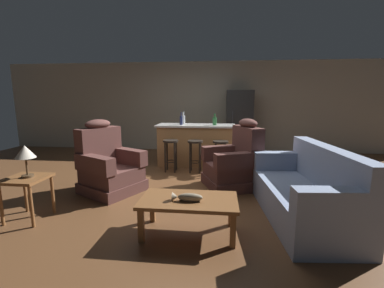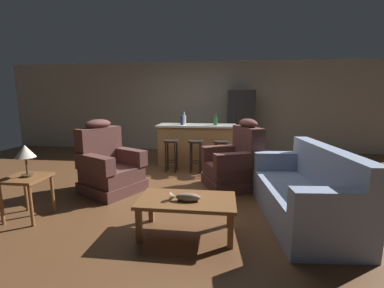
% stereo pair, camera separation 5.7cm
% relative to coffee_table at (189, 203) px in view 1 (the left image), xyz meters
% --- Properties ---
extents(ground_plane, '(12.00, 12.00, 0.00)m').
position_rel_coffee_table_xyz_m(ground_plane, '(-0.21, 1.80, -0.36)').
color(ground_plane, brown).
extents(back_wall, '(12.00, 0.05, 2.60)m').
position_rel_coffee_table_xyz_m(back_wall, '(-0.21, 4.92, 0.94)').
color(back_wall, '#A89E89').
rests_on(back_wall, ground_plane).
extents(coffee_table, '(1.10, 0.60, 0.42)m').
position_rel_coffee_table_xyz_m(coffee_table, '(0.00, 0.00, 0.00)').
color(coffee_table, brown).
rests_on(coffee_table, ground_plane).
extents(fish_figurine, '(0.34, 0.10, 0.10)m').
position_rel_coffee_table_xyz_m(fish_figurine, '(-0.01, -0.07, 0.10)').
color(fish_figurine, '#4C3823').
rests_on(fish_figurine, coffee_table).
extents(couch, '(1.00, 1.96, 0.94)m').
position_rel_coffee_table_xyz_m(couch, '(1.46, 0.55, -0.02)').
color(couch, '#8493B2').
rests_on(couch, ground_plane).
extents(recliner_near_lamp, '(1.14, 1.14, 1.20)m').
position_rel_coffee_table_xyz_m(recliner_near_lamp, '(-1.50, 1.25, 0.06)').
color(recliner_near_lamp, brown).
rests_on(recliner_near_lamp, ground_plane).
extents(recliner_near_island, '(1.09, 1.09, 1.20)m').
position_rel_coffee_table_xyz_m(recliner_near_island, '(0.62, 1.70, 0.06)').
color(recliner_near_island, brown).
rests_on(recliner_near_island, ground_plane).
extents(end_table, '(0.48, 0.48, 0.56)m').
position_rel_coffee_table_xyz_m(end_table, '(-2.09, 0.14, 0.10)').
color(end_table, brown).
rests_on(end_table, ground_plane).
extents(table_lamp, '(0.24, 0.24, 0.41)m').
position_rel_coffee_table_xyz_m(table_lamp, '(-2.07, 0.15, 0.50)').
color(table_lamp, '#4C3823').
rests_on(table_lamp, end_table).
extents(kitchen_island, '(1.80, 0.70, 0.95)m').
position_rel_coffee_table_xyz_m(kitchen_island, '(-0.21, 3.15, 0.11)').
color(kitchen_island, '#9E7042').
rests_on(kitchen_island, ground_plane).
extents(bar_stool_left, '(0.32, 0.32, 0.68)m').
position_rel_coffee_table_xyz_m(bar_stool_left, '(-0.69, 2.52, 0.11)').
color(bar_stool_left, black).
rests_on(bar_stool_left, ground_plane).
extents(bar_stool_middle, '(0.32, 0.32, 0.68)m').
position_rel_coffee_table_xyz_m(bar_stool_middle, '(-0.17, 2.52, 0.11)').
color(bar_stool_middle, black).
rests_on(bar_stool_middle, ground_plane).
extents(bar_stool_right, '(0.32, 0.32, 0.68)m').
position_rel_coffee_table_xyz_m(bar_stool_right, '(0.36, 2.52, 0.11)').
color(bar_stool_right, black).
rests_on(bar_stool_right, ground_plane).
extents(refrigerator, '(0.70, 0.69, 1.76)m').
position_rel_coffee_table_xyz_m(refrigerator, '(0.85, 4.35, 0.52)').
color(refrigerator, black).
rests_on(refrigerator, ground_plane).
extents(bottle_tall_green, '(0.09, 0.09, 0.26)m').
position_rel_coffee_table_xyz_m(bottle_tall_green, '(0.22, 3.06, 0.68)').
color(bottle_tall_green, '#2D6B38').
rests_on(bottle_tall_green, kitchen_island).
extents(bottle_short_amber, '(0.07, 0.07, 0.28)m').
position_rel_coffee_table_xyz_m(bottle_short_amber, '(-0.54, 3.04, 0.69)').
color(bottle_short_amber, '#23284C').
rests_on(bottle_short_amber, kitchen_island).
extents(bottle_wine_dark, '(0.08, 0.08, 0.28)m').
position_rel_coffee_table_xyz_m(bottle_wine_dark, '(-0.53, 3.34, 0.69)').
color(bottle_wine_dark, silver).
rests_on(bottle_wine_dark, kitchen_island).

